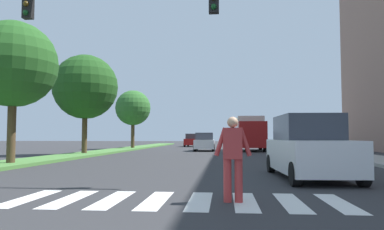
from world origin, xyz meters
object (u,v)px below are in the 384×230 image
(truck_box_delivery, at_px, (251,133))
(tree_far, at_px, (85,87))
(sedan_distant, at_px, (193,141))
(suv_crossing, at_px, (308,148))
(sedan_midblock, at_px, (205,142))
(traffic_light_gantry, at_px, (28,29))
(tree_distant, at_px, (133,108))
(tree_mid, at_px, (13,64))
(sedan_far_horizon, at_px, (202,139))
(pedestrian_performer, at_px, (233,155))

(truck_box_delivery, bearing_deg, tree_far, -144.22)
(sedan_distant, distance_m, truck_box_delivery, 14.40)
(suv_crossing, height_order, sedan_midblock, suv_crossing)
(traffic_light_gantry, relative_size, truck_box_delivery, 1.59)
(tree_distant, xyz_separation_m, sedan_distant, (5.31, 9.75, -3.44))
(tree_mid, height_order, suv_crossing, tree_mid)
(traffic_light_gantry, bearing_deg, truck_box_delivery, 71.08)
(tree_far, xyz_separation_m, truck_box_delivery, (12.07, 8.70, -3.12))
(tree_far, distance_m, truck_box_delivery, 15.21)
(tree_distant, xyz_separation_m, suv_crossing, (11.91, -24.70, -3.27))
(tree_mid, height_order, sedan_midblock, tree_mid)
(tree_mid, xyz_separation_m, sedan_midblock, (7.58, 17.29, -3.74))
(suv_crossing, bearing_deg, tree_mid, 163.43)
(tree_far, xyz_separation_m, sedan_midblock, (7.94, 7.98, -4.00))
(suv_crossing, bearing_deg, truck_box_delivery, 90.62)
(traffic_light_gantry, distance_m, sedan_far_horizon, 51.91)
(tree_far, distance_m, tree_distant, 11.86)
(tree_distant, distance_m, traffic_light_gantry, 26.76)
(tree_mid, bearing_deg, sedan_midblock, 66.33)
(tree_mid, relative_size, truck_box_delivery, 1.01)
(tree_distant, bearing_deg, truck_box_delivery, -15.03)
(tree_mid, relative_size, suv_crossing, 1.34)
(sedan_midblock, height_order, truck_box_delivery, truck_box_delivery)
(tree_mid, height_order, tree_far, tree_far)
(tree_mid, distance_m, sedan_far_horizon, 46.88)
(tree_mid, distance_m, sedan_distant, 31.58)
(tree_mid, distance_m, tree_distant, 21.15)
(tree_far, relative_size, suv_crossing, 1.47)
(tree_mid, bearing_deg, traffic_light_gantry, -55.33)
(sedan_midblock, bearing_deg, truck_box_delivery, 9.87)
(tree_mid, xyz_separation_m, pedestrian_performer, (9.50, -7.92, -3.56))
(suv_crossing, xyz_separation_m, sedan_midblock, (-4.37, 20.85, -0.17))
(pedestrian_performer, relative_size, sedan_far_horizon, 0.38)
(tree_mid, bearing_deg, sedan_far_horizon, 83.10)
(pedestrian_performer, height_order, truck_box_delivery, truck_box_delivery)
(tree_mid, distance_m, sedan_midblock, 19.25)
(tree_far, distance_m, sedan_midblock, 11.95)
(suv_crossing, bearing_deg, tree_far, 133.73)
(truck_box_delivery, bearing_deg, tree_mid, -123.04)
(tree_distant, distance_m, sedan_far_horizon, 26.07)
(tree_mid, xyz_separation_m, sedan_far_horizon, (5.62, 46.39, -3.69))
(truck_box_delivery, bearing_deg, pedestrian_performer, -94.89)
(pedestrian_performer, height_order, sedan_distant, pedestrian_performer)
(tree_distant, relative_size, sedan_far_horizon, 1.30)
(tree_mid, height_order, traffic_light_gantry, tree_mid)
(pedestrian_performer, xyz_separation_m, sedan_far_horizon, (-3.88, 54.32, -0.13))
(suv_crossing, height_order, truck_box_delivery, truck_box_delivery)
(sedan_far_horizon, bearing_deg, truck_box_delivery, -77.87)
(tree_distant, relative_size, traffic_light_gantry, 0.59)
(suv_crossing, bearing_deg, sedan_far_horizon, 97.23)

